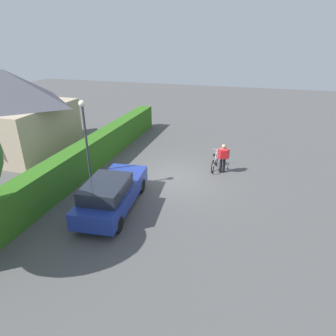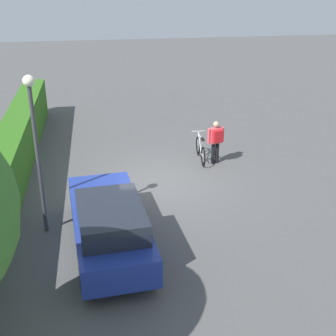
{
  "view_description": "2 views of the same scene",
  "coord_description": "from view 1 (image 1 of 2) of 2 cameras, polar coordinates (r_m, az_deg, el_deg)",
  "views": [
    {
      "loc": [
        -12.9,
        -3.47,
        6.52
      ],
      "look_at": [
        -1.54,
        -0.12,
        1.21
      ],
      "focal_mm": 31.68,
      "sensor_mm": 36.0,
      "label": 1
    },
    {
      "loc": [
        -13.34,
        1.68,
        6.53
      ],
      "look_at": [
        -1.32,
        -0.14,
        1.11
      ],
      "focal_mm": 49.87,
      "sensor_mm": 36.0,
      "label": 2
    }
  ],
  "objects": [
    {
      "name": "parked_car_near",
      "position": [
        12.09,
        -10.77,
        -4.73
      ],
      "size": [
        4.64,
        2.07,
        1.49
      ],
      "color": "navy",
      "rests_on": "ground"
    },
    {
      "name": "ground_plane",
      "position": [
        14.86,
        1.25,
        -1.86
      ],
      "size": [
        60.0,
        60.0,
        0.0
      ],
      "primitive_type": "plane",
      "color": "#4D4D4D"
    },
    {
      "name": "house_distant",
      "position": [
        19.95,
        -28.02,
        9.68
      ],
      "size": [
        5.76,
        6.0,
        4.83
      ],
      "color": "tan",
      "rests_on": "ground"
    },
    {
      "name": "person_rider",
      "position": [
        15.3,
        10.58,
        2.28
      ],
      "size": [
        0.43,
        0.62,
        1.54
      ],
      "color": "black",
      "rests_on": "ground"
    },
    {
      "name": "hedge_row",
      "position": [
        16.23,
        -14.43,
        2.72
      ],
      "size": [
        16.57,
        0.9,
        1.59
      ],
      "primitive_type": "cube",
      "color": "#2F651A",
      "rests_on": "ground"
    },
    {
      "name": "bicycle",
      "position": [
        15.89,
        8.98,
        1.15
      ],
      "size": [
        1.75,
        0.5,
        0.95
      ],
      "color": "black",
      "rests_on": "ground"
    },
    {
      "name": "street_lamp",
      "position": [
        13.05,
        -15.58,
        6.18
      ],
      "size": [
        0.28,
        0.28,
        4.14
      ],
      "color": "#38383D",
      "rests_on": "ground"
    }
  ]
}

